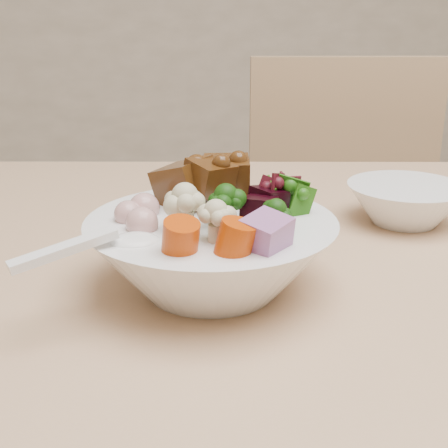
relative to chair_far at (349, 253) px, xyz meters
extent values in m
cylinder|color=tan|center=(-0.62, -0.17, -0.15)|extent=(0.06, 0.06, 0.72)
cube|color=tan|center=(-0.01, -0.07, -0.06)|extent=(0.49, 0.49, 0.04)
cube|color=tan|center=(0.02, 0.11, 0.17)|extent=(0.42, 0.11, 0.46)
cylinder|color=tan|center=(-0.22, -0.22, -0.30)|extent=(0.03, 0.03, 0.43)
cylinder|color=tan|center=(-0.16, 0.13, -0.30)|extent=(0.03, 0.03, 0.43)
cylinder|color=tan|center=(0.19, 0.07, -0.30)|extent=(0.03, 0.03, 0.43)
sphere|color=black|center=(-0.40, -0.64, 0.33)|extent=(0.04, 0.04, 0.04)
sphere|color=beige|center=(-0.44, -0.65, 0.33)|extent=(0.04, 0.04, 0.04)
cube|color=black|center=(-0.35, -0.61, 0.33)|extent=(0.04, 0.04, 0.03)
cube|color=#995C96|center=(-0.38, -0.70, 0.33)|extent=(0.05, 0.05, 0.04)
cylinder|color=#C54905|center=(-0.45, -0.70, 0.33)|extent=(0.04, 0.04, 0.03)
sphere|color=#CD938F|center=(-0.47, -0.64, 0.32)|extent=(0.03, 0.03, 0.03)
ellipsoid|color=white|center=(-0.48, -0.67, 0.32)|extent=(0.05, 0.05, 0.02)
cube|color=white|center=(-0.54, -0.69, 0.32)|extent=(0.09, 0.04, 0.02)
camera|label=1|loc=(-0.50, -1.15, 0.51)|focal=50.00mm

